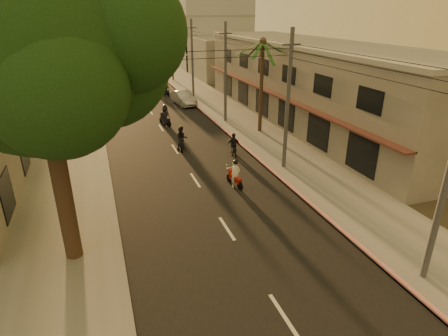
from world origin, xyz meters
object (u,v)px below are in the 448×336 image
(broadleaf_tree, at_px, (50,54))
(scooter_far_a, at_px, (165,116))
(scooter_mid_b, at_px, (233,145))
(parked_car, at_px, (183,98))
(scooter_far_b, at_px, (159,89))
(scooter_far_c, at_px, (166,89))
(scooter_mid_a, at_px, (182,139))
(palm_tree, at_px, (263,47))
(scooter_red, at_px, (235,175))

(broadleaf_tree, bearing_deg, scooter_far_a, 68.81)
(scooter_mid_b, bearing_deg, scooter_far_a, 120.30)
(parked_car, bearing_deg, scooter_far_b, 98.18)
(broadleaf_tree, xyz_separation_m, scooter_mid_b, (10.45, 9.27, -7.71))
(scooter_far_a, bearing_deg, scooter_far_c, 59.56)
(scooter_far_a, distance_m, scooter_far_c, 13.19)
(scooter_mid_a, relative_size, scooter_far_b, 1.18)
(palm_tree, bearing_deg, scooter_far_c, 105.62)
(scooter_red, bearing_deg, broadleaf_tree, -164.75)
(palm_tree, relative_size, scooter_far_c, 4.17)
(scooter_red, xyz_separation_m, scooter_mid_a, (-1.56, 7.44, 0.09))
(broadleaf_tree, relative_size, scooter_red, 6.82)
(broadleaf_tree, distance_m, scooter_far_a, 21.21)
(palm_tree, relative_size, scooter_mid_b, 4.79)
(scooter_red, bearing_deg, scooter_mid_b, 60.18)
(scooter_far_b, bearing_deg, scooter_far_c, -14.26)
(broadleaf_tree, relative_size, scooter_far_a, 6.15)
(scooter_far_b, relative_size, parked_car, 0.33)
(palm_tree, xyz_separation_m, scooter_far_b, (-5.66, 18.15, -6.41))
(scooter_far_a, xyz_separation_m, parked_car, (3.48, 7.57, -0.12))
(scooter_far_a, height_order, parked_car, scooter_far_a)
(scooter_far_a, relative_size, scooter_far_b, 1.23)
(broadleaf_tree, bearing_deg, scooter_mid_a, 58.54)
(scooter_mid_b, relative_size, parked_car, 0.35)
(scooter_far_c, bearing_deg, scooter_red, -105.86)
(broadleaf_tree, relative_size, parked_car, 2.49)
(scooter_mid_a, distance_m, scooter_far_a, 6.85)
(scooter_far_c, bearing_deg, scooter_mid_b, -101.75)
(scooter_far_b, height_order, parked_car, scooter_far_b)
(scooter_mid_a, distance_m, parked_car, 14.85)
(scooter_mid_a, distance_m, scooter_far_b, 20.47)
(broadleaf_tree, xyz_separation_m, scooter_far_c, (9.70, 31.41, -7.59))
(broadleaf_tree, xyz_separation_m, palm_tree, (14.61, 13.86, -1.33))
(scooter_mid_a, bearing_deg, scooter_far_c, 96.79)
(scooter_mid_b, relative_size, scooter_far_b, 1.07)
(palm_tree, height_order, scooter_red, palm_tree)
(scooter_mid_b, bearing_deg, broadleaf_tree, -127.80)
(broadleaf_tree, distance_m, scooter_mid_b, 15.96)
(scooter_mid_b, height_order, scooter_far_a, scooter_far_a)
(palm_tree, height_order, scooter_far_a, palm_tree)
(parked_car, relative_size, scooter_far_c, 2.47)
(scooter_mid_a, bearing_deg, palm_tree, 30.84)
(broadleaf_tree, bearing_deg, palm_tree, 43.48)
(scooter_far_b, bearing_deg, scooter_mid_a, -71.22)
(parked_car, distance_m, scooter_far_c, 5.45)
(broadleaf_tree, relative_size, scooter_far_b, 7.55)
(parked_car, bearing_deg, broadleaf_tree, -119.89)
(broadleaf_tree, bearing_deg, parked_car, 67.77)
(scooter_far_a, bearing_deg, palm_tree, -51.08)
(scooter_far_a, bearing_deg, scooter_red, -103.29)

